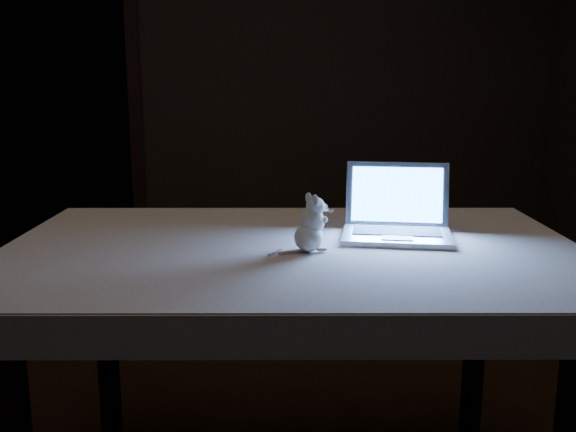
{
  "coord_description": "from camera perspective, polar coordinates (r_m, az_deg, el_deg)",
  "views": [
    {
      "loc": [
        -0.31,
        -1.77,
        1.3
      ],
      "look_at": [
        -0.01,
        0.04,
        0.9
      ],
      "focal_mm": 40.0,
      "sensor_mm": 36.0,
      "label": 1
    }
  ],
  "objects": [
    {
      "name": "plush_mouse",
      "position": [
        1.75,
        1.84,
        -0.65
      ],
      "size": [
        0.15,
        0.15,
        0.16
      ],
      "primitive_type": null,
      "rotation": [
        0.0,
        0.0,
        -0.33
      ],
      "color": "white",
      "rests_on": "tablecloth"
    },
    {
      "name": "table",
      "position": [
        1.98,
        0.35,
        -14.5
      ],
      "size": [
        1.68,
        1.22,
        0.83
      ],
      "primitive_type": null,
      "rotation": [
        0.0,
        0.0,
        -0.16
      ],
      "color": "black",
      "rests_on": "floor"
    },
    {
      "name": "back_wall",
      "position": [
        4.29,
        -5.18,
        11.98
      ],
      "size": [
        4.5,
        0.04,
        2.6
      ],
      "primitive_type": "cube",
      "color": "black",
      "rests_on": "ground"
    },
    {
      "name": "laptop",
      "position": [
        1.91,
        9.75,
        1.14
      ],
      "size": [
        0.39,
        0.36,
        0.22
      ],
      "primitive_type": null,
      "rotation": [
        0.0,
        0.0,
        -0.31
      ],
      "color": "#A5A5AA",
      "rests_on": "tablecloth"
    },
    {
      "name": "tablecloth",
      "position": [
        1.86,
        3.28,
        -3.92
      ],
      "size": [
        1.82,
        1.39,
        0.1
      ],
      "primitive_type": null,
      "rotation": [
        0.0,
        0.0,
        -0.2
      ],
      "color": "beige",
      "rests_on": "table"
    },
    {
      "name": "doorway",
      "position": [
        4.35,
        -19.87,
        8.23
      ],
      "size": [
        1.06,
        0.36,
        2.13
      ],
      "primitive_type": null,
      "color": "black",
      "rests_on": "back_wall"
    }
  ]
}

